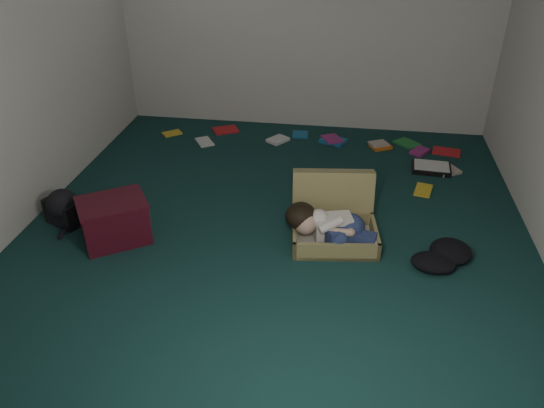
# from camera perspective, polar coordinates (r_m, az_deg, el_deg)

# --- Properties ---
(floor) EXTENTS (4.50, 4.50, 0.00)m
(floor) POSITION_cam_1_polar(r_m,az_deg,el_deg) (4.22, 0.30, -3.05)
(floor) COLOR #113230
(floor) RESTS_ON ground
(wall_back) EXTENTS (4.50, 0.00, 4.50)m
(wall_back) POSITION_cam_1_polar(r_m,az_deg,el_deg) (5.83, 3.76, 20.38)
(wall_back) COLOR silver
(wall_back) RESTS_ON ground
(wall_front) EXTENTS (4.50, 0.00, 4.50)m
(wall_front) POSITION_cam_1_polar(r_m,az_deg,el_deg) (1.68, -10.85, -8.48)
(wall_front) COLOR silver
(wall_front) RESTS_ON ground
(wall_left) EXTENTS (0.00, 4.50, 4.50)m
(wall_left) POSITION_cam_1_polar(r_m,az_deg,el_deg) (4.40, -27.21, 13.73)
(wall_left) COLOR silver
(wall_left) RESTS_ON ground
(suitcase) EXTENTS (0.71, 0.70, 0.47)m
(suitcase) POSITION_cam_1_polar(r_m,az_deg,el_deg) (4.15, 6.65, -1.61)
(suitcase) COLOR #918750
(suitcase) RESTS_ON floor
(person) EXTENTS (0.71, 0.34, 0.29)m
(person) POSITION_cam_1_polar(r_m,az_deg,el_deg) (3.99, 6.22, -2.35)
(person) COLOR white
(person) RESTS_ON suitcase
(maroon_bin) EXTENTS (0.63, 0.60, 0.34)m
(maroon_bin) POSITION_cam_1_polar(r_m,az_deg,el_deg) (4.22, -16.60, -1.72)
(maroon_bin) COLOR #400D19
(maroon_bin) RESTS_ON floor
(backpack) EXTENTS (0.47, 0.43, 0.23)m
(backpack) POSITION_cam_1_polar(r_m,az_deg,el_deg) (4.60, -21.31, -0.58)
(backpack) COLOR black
(backpack) RESTS_ON floor
(clothing_pile) EXTENTS (0.45, 0.38, 0.13)m
(clothing_pile) POSITION_cam_1_polar(r_m,az_deg,el_deg) (4.00, 17.01, -5.58)
(clothing_pile) COLOR black
(clothing_pile) RESTS_ON floor
(paper_tray) EXTENTS (0.38, 0.30, 0.05)m
(paper_tray) POSITION_cam_1_polar(r_m,az_deg,el_deg) (5.37, 16.76, 3.77)
(paper_tray) COLOR black
(paper_tray) RESTS_ON floor
(book_scatter) EXTENTS (3.19, 1.35, 0.02)m
(book_scatter) POSITION_cam_1_polar(r_m,az_deg,el_deg) (5.64, 6.52, 6.11)
(book_scatter) COLOR yellow
(book_scatter) RESTS_ON floor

